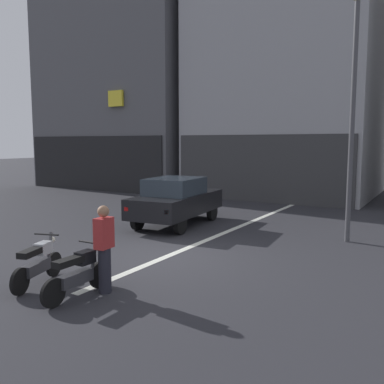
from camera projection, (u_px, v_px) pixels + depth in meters
ground_plane at (166, 257)px, 10.36m from camera, size 120.00×120.00×0.00m
lane_centre_line at (257, 219)px, 15.47m from camera, size 0.20×18.00×0.01m
building_corner_left at (141, 55)px, 27.89m from camera, size 10.49×9.67×17.38m
building_mid_block at (291, 56)px, 22.74m from camera, size 9.07×8.72×15.10m
car_black_crossing_near at (176, 200)px, 14.29m from camera, size 2.17×4.26×1.64m
street_lamp at (354, 91)px, 11.48m from camera, size 0.36×0.36×6.97m
motorcycle_silver_row_leftmost at (38, 262)px, 8.30m from camera, size 0.66×1.61×0.98m
motorcycle_black_row_left_mid at (78, 273)px, 7.64m from camera, size 0.55×1.67×0.98m
person_by_motorcycles at (104, 248)px, 7.82m from camera, size 0.24×0.37×1.67m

